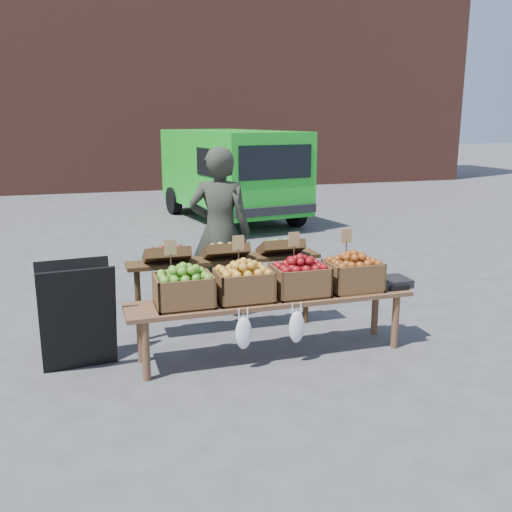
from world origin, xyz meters
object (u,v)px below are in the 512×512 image
object	(u,v)px
crate_golden_apples	(184,291)
crate_russet_pears	(244,285)
back_table	(226,284)
crate_red_apples	(300,280)
weighing_scale	(391,282)
crate_green_apples	(353,276)
vendor	(220,232)
display_bench	(272,326)
chalkboard_sign	(77,316)
delivery_van	(231,176)

from	to	relation	value
crate_golden_apples	crate_russet_pears	bearing A→B (deg)	0.00
back_table	crate_red_apples	bearing A→B (deg)	-53.35
weighing_scale	crate_green_apples	bearing A→B (deg)	180.00
vendor	back_table	bearing A→B (deg)	105.00
crate_golden_apples	crate_russet_pears	size ratio (longest dim) A/B	1.00
back_table	crate_red_apples	xyz separation A→B (m)	(0.54, -0.72, 0.19)
back_table	weighing_scale	bearing A→B (deg)	-25.48
display_bench	crate_green_apples	bearing A→B (deg)	0.00
crate_green_apples	weighing_scale	xyz separation A→B (m)	(0.43, 0.00, -0.10)
crate_russet_pears	crate_red_apples	bearing A→B (deg)	0.00
vendor	crate_golden_apples	size ratio (longest dim) A/B	3.81
vendor	display_bench	size ratio (longest dim) A/B	0.71
back_table	crate_golden_apples	world-z (taller)	back_table
vendor	crate_russet_pears	xyz separation A→B (m)	(-0.10, -1.31, -0.24)
crate_green_apples	crate_red_apples	bearing A→B (deg)	180.00
chalkboard_sign	display_bench	distance (m)	1.77
chalkboard_sign	crate_golden_apples	bearing A→B (deg)	-20.14
delivery_van	vendor	bearing A→B (deg)	-115.59
display_bench	crate_russet_pears	size ratio (longest dim) A/B	5.40
delivery_van	crate_red_apples	distance (m)	7.47
back_table	crate_russet_pears	world-z (taller)	back_table
vendor	crate_red_apples	world-z (taller)	vendor
vendor	crate_green_apples	xyz separation A→B (m)	(1.00, -1.31, -0.24)
crate_russet_pears	crate_red_apples	distance (m)	0.55
back_table	crate_golden_apples	bearing A→B (deg)	-128.09
vendor	display_bench	xyz separation A→B (m)	(0.17, -1.31, -0.67)
vendor	crate_russet_pears	size ratio (longest dim) A/B	3.81
delivery_van	vendor	xyz separation A→B (m)	(-1.72, -6.04, -0.02)
display_bench	weighing_scale	xyz separation A→B (m)	(1.25, 0.00, 0.33)
delivery_van	crate_red_apples	bearing A→B (deg)	-109.53
crate_red_apples	crate_green_apples	xyz separation A→B (m)	(0.55, 0.00, 0.00)
crate_green_apples	display_bench	bearing A→B (deg)	180.00
display_bench	crate_golden_apples	world-z (taller)	crate_golden_apples
vendor	back_table	distance (m)	0.74
vendor	chalkboard_sign	size ratio (longest dim) A/B	1.95
weighing_scale	vendor	bearing A→B (deg)	137.34
chalkboard_sign	display_bench	xyz separation A→B (m)	(1.74, -0.25, -0.20)
display_bench	weighing_scale	size ratio (longest dim) A/B	7.94
back_table	display_bench	world-z (taller)	back_table
chalkboard_sign	weighing_scale	size ratio (longest dim) A/B	2.88
chalkboard_sign	crate_golden_apples	size ratio (longest dim) A/B	1.96
crate_golden_apples	weighing_scale	world-z (taller)	crate_golden_apples
crate_green_apples	crate_russet_pears	bearing A→B (deg)	180.00
display_bench	crate_red_apples	world-z (taller)	crate_red_apples
crate_red_apples	crate_green_apples	bearing A→B (deg)	0.00
crate_red_apples	chalkboard_sign	bearing A→B (deg)	173.00
crate_red_apples	crate_green_apples	world-z (taller)	same
crate_russet_pears	vendor	bearing A→B (deg)	85.43
crate_green_apples	delivery_van	bearing A→B (deg)	84.33
chalkboard_sign	back_table	bearing A→B (deg)	12.74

